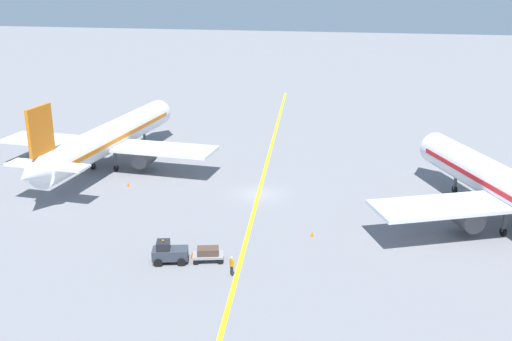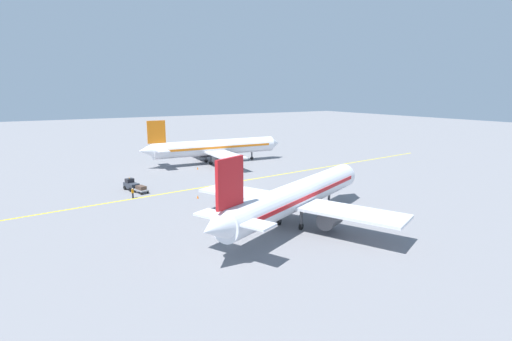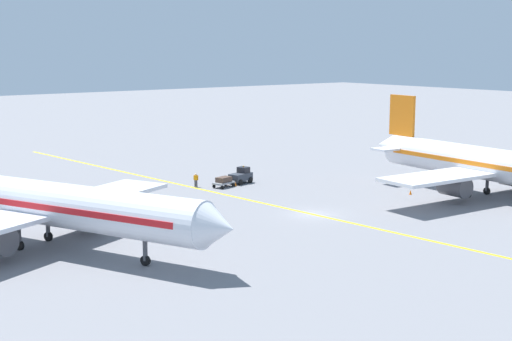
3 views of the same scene
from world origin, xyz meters
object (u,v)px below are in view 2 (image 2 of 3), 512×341
baggage_cart_trailing (141,189)px  ground_crew_worker (133,193)px  baggage_tug_dark (131,185)px  traffic_cone_mid_apron (198,168)px  traffic_cone_by_wingtip (140,189)px  airplane_at_gate (214,148)px  traffic_cone_near_nose (198,197)px  airplane_adjacent_stand (296,196)px

baggage_cart_trailing → ground_crew_worker: size_ratio=1.71×
baggage_tug_dark → traffic_cone_mid_apron: baggage_tug_dark is taller
ground_crew_worker → traffic_cone_by_wingtip: ground_crew_worker is taller
airplane_at_gate → traffic_cone_mid_apron: 9.10m
airplane_at_gate → traffic_cone_mid_apron: airplane_at_gate is taller
traffic_cone_by_wingtip → traffic_cone_mid_apron: bearing=128.3°
traffic_cone_near_nose → traffic_cone_mid_apron: size_ratio=1.00×
airplane_adjacent_stand → baggage_tug_dark: 32.71m
baggage_cart_trailing → traffic_cone_near_nose: baggage_cart_trailing is taller
airplane_at_gate → ground_crew_worker: bearing=-48.7°
airplane_at_gate → traffic_cone_near_nose: airplane_at_gate is taller
baggage_tug_dark → baggage_cart_trailing: (3.19, 0.84, -0.14)m
traffic_cone_near_nose → traffic_cone_by_wingtip: bearing=-146.1°
traffic_cone_mid_apron → airplane_adjacent_stand: bearing=-5.3°
airplane_adjacent_stand → traffic_cone_by_wingtip: (-28.00, -12.31, -3.43)m
airplane_at_gate → ground_crew_worker: size_ratio=21.15×
airplane_at_gate → baggage_tug_dark: 29.01m
ground_crew_worker → traffic_cone_mid_apron: 24.98m
airplane_at_gate → traffic_cone_by_wingtip: airplane_at_gate is taller
ground_crew_worker → traffic_cone_by_wingtip: (-4.08, 2.36, -0.63)m
airplane_at_gate → baggage_cart_trailing: 30.27m
baggage_tug_dark → ground_crew_worker: size_ratio=1.95×
ground_crew_worker → traffic_cone_mid_apron: (-16.81, 18.47, -0.63)m
airplane_at_gate → traffic_cone_near_nose: bearing=-30.5°
airplane_adjacent_stand → ground_crew_worker: (-23.92, -14.67, -2.80)m
airplane_at_gate → ground_crew_worker: airplane_at_gate is taller
baggage_tug_dark → traffic_cone_by_wingtip: (1.69, 1.13, -0.63)m
baggage_cart_trailing → traffic_cone_by_wingtip: 1.60m
traffic_cone_by_wingtip → baggage_tug_dark: bearing=-146.2°
airplane_at_gate → traffic_cone_near_nose: (27.59, -16.24, -3.43)m
ground_crew_worker → traffic_cone_by_wingtip: bearing=150.0°
airplane_adjacent_stand → ground_crew_worker: airplane_adjacent_stand is taller
airplane_at_gate → baggage_cart_trailing: (19.43, -23.03, -2.95)m
airplane_adjacent_stand → traffic_cone_mid_apron: bearing=174.7°
baggage_cart_trailing → traffic_cone_mid_apron: 21.72m
airplane_at_gate → airplane_adjacent_stand: same height
traffic_cone_near_nose → baggage_cart_trailing: bearing=-140.2°
baggage_tug_dark → baggage_cart_trailing: bearing=14.8°
traffic_cone_near_nose → traffic_cone_by_wingtip: same height
ground_crew_worker → traffic_cone_by_wingtip: 4.75m
traffic_cone_near_nose → airplane_at_gate: bearing=149.5°
baggage_cart_trailing → traffic_cone_near_nose: bearing=39.8°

